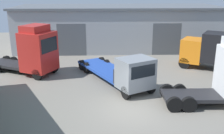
{
  "coord_description": "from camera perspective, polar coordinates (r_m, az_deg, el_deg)",
  "views": [
    {
      "loc": [
        -1.84,
        -14.87,
        7.52
      ],
      "look_at": [
        -1.17,
        4.3,
        1.6
      ],
      "focal_mm": 42.0,
      "sensor_mm": 36.0,
      "label": 1
    }
  ],
  "objects": [
    {
      "name": "warehouse_building",
      "position": [
        33.24,
        1.21,
        8.7
      ],
      "size": [
        24.72,
        8.42,
        5.25
      ],
      "color": "#93999E",
      "rests_on": "ground_plane"
    },
    {
      "name": "ground_plane",
      "position": [
        16.77,
        4.57,
        -9.56
      ],
      "size": [
        60.0,
        60.0,
        0.0
      ],
      "primitive_type": "plane",
      "color": "slate"
    },
    {
      "name": "tractor_unit_red",
      "position": [
        23.81,
        -16.55,
        3.2
      ],
      "size": [
        7.12,
        5.22,
        4.42
      ],
      "rotation": [
        0.0,
        0.0,
        -0.46
      ],
      "color": "red",
      "rests_on": "ground_plane"
    },
    {
      "name": "flatbed_truck_grey",
      "position": [
        20.0,
        2.8,
        -1.12
      ],
      "size": [
        6.21,
        8.85,
        2.67
      ],
      "rotation": [
        0.0,
        0.0,
        -1.08
      ],
      "color": "gray",
      "rests_on": "ground_plane"
    }
  ]
}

